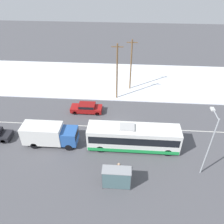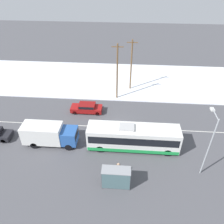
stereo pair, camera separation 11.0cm
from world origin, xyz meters
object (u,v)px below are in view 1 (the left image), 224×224
object	(u,v)px
pedestrian_at_stop	(119,168)
utility_pole_roadside	(117,72)
utility_pole_snowlot	(131,65)
box_truck	(49,134)
sedan_car	(87,108)
city_bus	(133,137)
bus_shelter	(116,177)
streetlamp	(210,139)

from	to	relation	value
pedestrian_at_stop	utility_pole_roadside	bearing A→B (deg)	93.93
utility_pole_snowlot	utility_pole_roadside	bearing A→B (deg)	-123.44
box_truck	sedan_car	distance (m)	8.12
city_bus	bus_shelter	size ratio (longest dim) A/B	3.78
bus_shelter	pedestrian_at_stop	bearing A→B (deg)	84.20
city_bus	box_truck	distance (m)	10.54
city_bus	utility_pole_snowlot	distance (m)	15.24
box_truck	utility_pole_roadside	world-z (taller)	utility_pole_roadside
city_bus	utility_pole_roadside	bearing A→B (deg)	102.94
streetlamp	city_bus	bearing A→B (deg)	157.81
pedestrian_at_stop	streetlamp	bearing A→B (deg)	8.50
box_truck	utility_pole_roadside	xyz separation A→B (m)	(7.88, 11.69, 3.28)
bus_shelter	streetlamp	world-z (taller)	streetlamp
city_bus	sedan_car	size ratio (longest dim) A/B	2.35
bus_shelter	utility_pole_snowlot	distance (m)	21.23
sedan_car	utility_pole_snowlot	bearing A→B (deg)	-130.40
pedestrian_at_stop	bus_shelter	xyz separation A→B (m)	(-0.16, -1.61, 0.55)
sedan_car	streetlamp	xyz separation A→B (m)	(14.60, -10.26, 3.93)
city_bus	pedestrian_at_stop	size ratio (longest dim) A/B	6.10
pedestrian_at_stop	utility_pole_roadside	size ratio (longest dim) A/B	0.20
bus_shelter	utility_pole_snowlot	xyz separation A→B (m)	(1.27, 20.98, 3.01)
pedestrian_at_stop	streetlamp	xyz separation A→B (m)	(9.11, 1.36, 3.60)
box_truck	streetlamp	size ratio (longest dim) A/B	0.90
bus_shelter	utility_pole_roadside	bearing A→B (deg)	93.04
box_truck	utility_pole_roadside	bearing A→B (deg)	56.00
pedestrian_at_stop	bus_shelter	world-z (taller)	bus_shelter
city_bus	box_truck	size ratio (longest dim) A/B	1.64
bus_shelter	city_bus	bearing A→B (deg)	74.12
bus_shelter	utility_pole_snowlot	world-z (taller)	utility_pole_snowlot
sedan_car	utility_pole_roadside	world-z (taller)	utility_pole_roadside
pedestrian_at_stop	utility_pole_snowlot	size ratio (longest dim) A/B	0.20
bus_shelter	streetlamp	distance (m)	10.21
sedan_car	streetlamp	bearing A→B (deg)	144.91
utility_pole_roadside	streetlamp	bearing A→B (deg)	-55.14
streetlamp	box_truck	bearing A→B (deg)	170.65
sedan_car	box_truck	bearing A→B (deg)	64.36
box_truck	city_bus	bearing A→B (deg)	0.56
city_bus	streetlamp	distance (m)	8.73
sedan_car	pedestrian_at_stop	size ratio (longest dim) A/B	2.60
pedestrian_at_stop	city_bus	bearing A→B (deg)	70.67
streetlamp	pedestrian_at_stop	bearing A→B (deg)	-171.50
pedestrian_at_stop	utility_pole_snowlot	distance (m)	19.72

